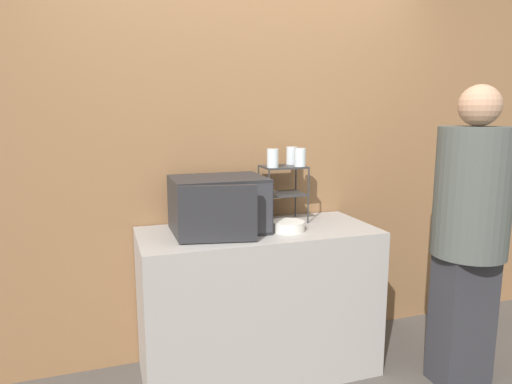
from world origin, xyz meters
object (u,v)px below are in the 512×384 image
microwave (218,205)px  dish_rack (283,182)px  glass_front_left (273,158)px  glass_front_right (300,157)px  person (470,224)px  bowl (288,226)px  glass_back_right (292,155)px

microwave → dish_rack: 0.48m
glass_front_left → glass_front_right: same height
person → bowl: bearing=156.3°
glass_front_left → person: bearing=-31.1°
dish_rack → glass_front_left: (-0.09, -0.06, 0.16)m
bowl → glass_front_left: bearing=100.6°
dish_rack → person: size_ratio=0.21×
microwave → dish_rack: (0.45, 0.12, 0.10)m
microwave → dish_rack: bearing=14.5°
glass_front_right → bowl: bearing=-131.0°
glass_front_left → bowl: bearing=-79.4°
dish_rack → glass_front_right: 0.19m
person → glass_front_right: bearing=143.7°
dish_rack → glass_front_left: 0.19m
microwave → glass_front_left: 0.44m
microwave → dish_rack: dish_rack is taller
glass_back_right → person: (0.80, -0.71, -0.35)m
glass_back_right → glass_front_right: (0.00, -0.12, 0.00)m
glass_front_right → person: (0.80, -0.59, -0.35)m
glass_back_right → bowl: 0.51m
microwave → person: bearing=-21.7°
microwave → glass_front_right: size_ratio=4.73×
glass_front_right → microwave: bearing=-174.2°
dish_rack → glass_back_right: (0.08, 0.06, 0.16)m
dish_rack → glass_front_right: size_ratio=3.12×
person → glass_back_right: bearing=138.4°
glass_front_left → person: person is taller
person → microwave: bearing=158.3°
microwave → bowl: 0.43m
dish_rack → person: bearing=-36.2°
dish_rack → glass_front_right: glass_front_right is taller
microwave → glass_front_left: size_ratio=4.73×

